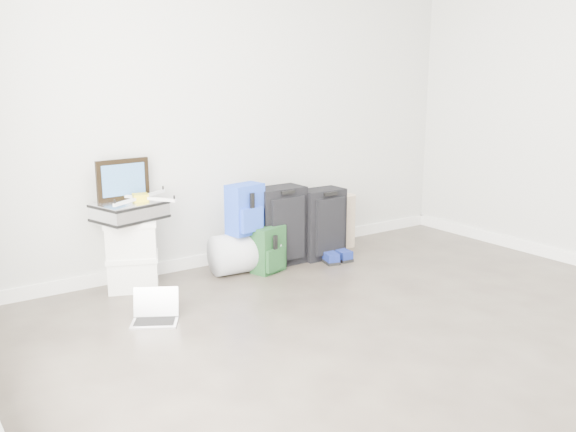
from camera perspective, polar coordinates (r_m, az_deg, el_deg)
ground at (r=3.55m, az=16.71°, el=-13.58°), size 5.00×5.00×0.00m
room_envelope at (r=3.21m, az=18.51°, el=15.30°), size 4.52×5.02×2.71m
boxes_stack at (r=4.66m, az=-14.37°, el=-3.50°), size 0.46×0.42×0.53m
briefcase at (r=4.58m, az=-14.60°, el=0.46°), size 0.54×0.46×0.13m
painting at (r=4.63m, az=-15.17°, el=3.31°), size 0.40×0.06×0.30m
drone at (r=4.57m, az=-13.64°, el=1.69°), size 0.52×0.52×0.05m
duffel_bag at (r=4.95m, az=-4.10°, el=-3.39°), size 0.55×0.37×0.32m
blue_backpack at (r=4.84m, az=-3.99°, el=0.56°), size 0.31×0.26×0.40m
large_suitcase at (r=5.10m, az=-0.79°, el=-0.94°), size 0.43×0.29×0.66m
green_backpack at (r=4.93m, az=-1.81°, el=-3.22°), size 0.30×0.26×0.38m
carry_on at (r=5.29m, az=3.20°, el=-0.72°), size 0.39×0.26×0.61m
shoes at (r=5.29m, az=4.31°, el=-3.66°), size 0.28×0.30×0.09m
rolled_rug at (r=5.68m, az=5.51°, el=-0.43°), size 0.16×0.16×0.49m
laptop at (r=4.09m, az=-12.32°, el=-8.91°), size 0.36×0.33×0.21m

